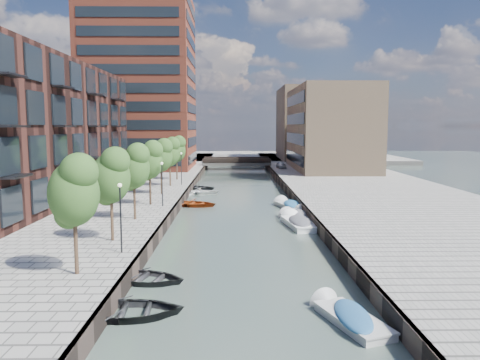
{
  "coord_description": "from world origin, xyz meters",
  "views": [
    {
      "loc": [
        -0.58,
        -18.99,
        8.41
      ],
      "look_at": [
        0.0,
        23.55,
        3.5
      ],
      "focal_mm": 35.0,
      "sensor_mm": 36.0,
      "label": 1
    }
  ],
  "objects_px": {
    "sloop_0": "(129,316)",
    "sloop_1": "(145,282)",
    "tree_0": "(74,189)",
    "motorboat_1": "(298,223)",
    "motorboat_4": "(299,215)",
    "tree_1": "(111,175)",
    "tree_6": "(177,149)",
    "tree_3": "(150,159)",
    "tree_2": "(134,166)",
    "car": "(281,165)",
    "motorboat_2": "(297,220)",
    "sloop_3": "(201,194)",
    "tree_5": "(170,151)",
    "sloop_2": "(194,206)",
    "bridge": "(237,162)",
    "motorboat_3": "(290,206)",
    "sloop_4": "(198,190)",
    "tree_4": "(161,155)",
    "motorboat_0": "(347,317)"
  },
  "relations": [
    {
      "from": "tree_2",
      "to": "tree_6",
      "type": "bearing_deg",
      "value": 90.0
    },
    {
      "from": "tree_3",
      "to": "motorboat_3",
      "type": "xyz_separation_m",
      "value": [
        13.75,
        3.58,
        -5.09
      ]
    },
    {
      "from": "sloop_3",
      "to": "tree_5",
      "type": "bearing_deg",
      "value": 87.61
    },
    {
      "from": "tree_6",
      "to": "car",
      "type": "relative_size",
      "value": 1.71
    },
    {
      "from": "motorboat_0",
      "to": "motorboat_1",
      "type": "distance_m",
      "value": 19.58
    },
    {
      "from": "tree_1",
      "to": "tree_6",
      "type": "relative_size",
      "value": 1.0
    },
    {
      "from": "tree_4",
      "to": "tree_3",
      "type": "bearing_deg",
      "value": -90.0
    },
    {
      "from": "sloop_2",
      "to": "motorboat_1",
      "type": "distance_m",
      "value": 13.8
    },
    {
      "from": "bridge",
      "to": "sloop_4",
      "type": "height_order",
      "value": "bridge"
    },
    {
      "from": "sloop_3",
      "to": "car",
      "type": "height_order",
      "value": "car"
    },
    {
      "from": "sloop_1",
      "to": "sloop_3",
      "type": "xyz_separation_m",
      "value": [
        0.68,
        33.19,
        0.0
      ]
    },
    {
      "from": "bridge",
      "to": "motorboat_4",
      "type": "height_order",
      "value": "bridge"
    },
    {
      "from": "motorboat_1",
      "to": "tree_6",
      "type": "bearing_deg",
      "value": 117.2
    },
    {
      "from": "sloop_1",
      "to": "motorboat_4",
      "type": "xyz_separation_m",
      "value": [
        10.91,
        18.05,
        0.2
      ]
    },
    {
      "from": "tree_6",
      "to": "motorboat_1",
      "type": "xyz_separation_m",
      "value": [
        13.38,
        -26.02,
        -5.08
      ]
    },
    {
      "from": "sloop_4",
      "to": "motorboat_4",
      "type": "distance_m",
      "value": 22.06
    },
    {
      "from": "sloop_3",
      "to": "motorboat_2",
      "type": "height_order",
      "value": "motorboat_2"
    },
    {
      "from": "bridge",
      "to": "motorboat_4",
      "type": "bearing_deg",
      "value": -83.49
    },
    {
      "from": "sloop_0",
      "to": "motorboat_2",
      "type": "xyz_separation_m",
      "value": [
        10.31,
        21.05,
        0.1
      ]
    },
    {
      "from": "sloop_3",
      "to": "sloop_1",
      "type": "bearing_deg",
      "value": 179.09
    },
    {
      "from": "tree_0",
      "to": "motorboat_1",
      "type": "bearing_deg",
      "value": 50.06
    },
    {
      "from": "sloop_0",
      "to": "motorboat_0",
      "type": "distance_m",
      "value": 9.59
    },
    {
      "from": "tree_0",
      "to": "tree_1",
      "type": "distance_m",
      "value": 7.0
    },
    {
      "from": "tree_0",
      "to": "sloop_4",
      "type": "distance_m",
      "value": 39.35
    },
    {
      "from": "sloop_0",
      "to": "sloop_4",
      "type": "bearing_deg",
      "value": -3.36
    },
    {
      "from": "tree_6",
      "to": "tree_0",
      "type": "bearing_deg",
      "value": -90.0
    },
    {
      "from": "sloop_0",
      "to": "sloop_1",
      "type": "distance_m",
      "value": 4.64
    },
    {
      "from": "sloop_3",
      "to": "tree_4",
      "type": "bearing_deg",
      "value": 151.29
    },
    {
      "from": "sloop_3",
      "to": "motorboat_1",
      "type": "distance_m",
      "value": 21.16
    },
    {
      "from": "sloop_4",
      "to": "car",
      "type": "height_order",
      "value": "car"
    },
    {
      "from": "tree_2",
      "to": "sloop_0",
      "type": "xyz_separation_m",
      "value": [
        3.27,
        -17.0,
        -5.31
      ]
    },
    {
      "from": "tree_3",
      "to": "tree_2",
      "type": "bearing_deg",
      "value": -90.0
    },
    {
      "from": "motorboat_3",
      "to": "sloop_2",
      "type": "bearing_deg",
      "value": 173.02
    },
    {
      "from": "motorboat_4",
      "to": "motorboat_1",
      "type": "bearing_deg",
      "value": -99.66
    },
    {
      "from": "motorboat_4",
      "to": "bridge",
      "type": "bearing_deg",
      "value": 96.51
    },
    {
      "from": "sloop_1",
      "to": "motorboat_3",
      "type": "relative_size",
      "value": 0.79
    },
    {
      "from": "tree_5",
      "to": "sloop_4",
      "type": "bearing_deg",
      "value": 51.27
    },
    {
      "from": "tree_4",
      "to": "tree_5",
      "type": "relative_size",
      "value": 1.0
    },
    {
      "from": "motorboat_0",
      "to": "motorboat_3",
      "type": "distance_m",
      "value": 28.19
    },
    {
      "from": "tree_2",
      "to": "tree_6",
      "type": "distance_m",
      "value": 28.0
    },
    {
      "from": "sloop_1",
      "to": "tree_5",
      "type": "bearing_deg",
      "value": 20.49
    },
    {
      "from": "tree_2",
      "to": "bridge",
      "type": "bearing_deg",
      "value": 81.05
    },
    {
      "from": "tree_1",
      "to": "motorboat_1",
      "type": "distance_m",
      "value": 16.89
    },
    {
      "from": "sloop_0",
      "to": "sloop_1",
      "type": "relative_size",
      "value": 1.09
    },
    {
      "from": "bridge",
      "to": "tree_1",
      "type": "height_order",
      "value": "tree_1"
    },
    {
      "from": "tree_1",
      "to": "tree_6",
      "type": "bearing_deg",
      "value": 90.0
    },
    {
      "from": "tree_3",
      "to": "motorboat_4",
      "type": "height_order",
      "value": "tree_3"
    },
    {
      "from": "tree_6",
      "to": "sloop_3",
      "type": "height_order",
      "value": "tree_6"
    },
    {
      "from": "tree_4",
      "to": "motorboat_1",
      "type": "bearing_deg",
      "value": -41.95
    },
    {
      "from": "sloop_4",
      "to": "sloop_2",
      "type": "bearing_deg",
      "value": -161.91
    }
  ]
}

